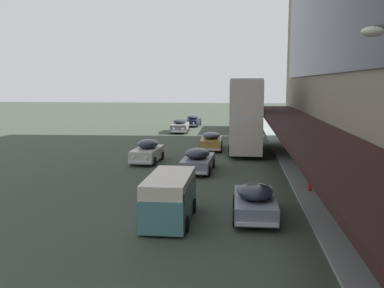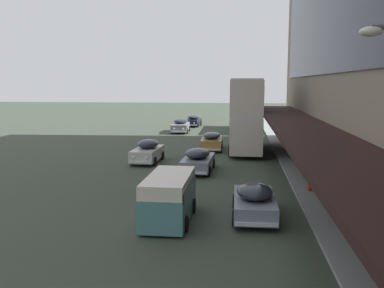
{
  "view_description": "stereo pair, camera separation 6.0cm",
  "coord_description": "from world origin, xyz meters",
  "px_view_note": "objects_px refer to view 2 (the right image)",
  "views": [
    {
      "loc": [
        3.04,
        -6.97,
        5.75
      ],
      "look_at": [
        0.28,
        17.94,
        2.19
      ],
      "focal_mm": 40.0,
      "sensor_mm": 36.0,
      "label": 1
    },
    {
      "loc": [
        3.1,
        -6.97,
        5.75
      ],
      "look_at": [
        0.28,
        17.94,
        2.19
      ],
      "focal_mm": 40.0,
      "sensor_mm": 36.0,
      "label": 2
    }
  ],
  "objects_px": {
    "transit_bus_kerbside_rear": "(247,113)",
    "sedan_lead_mid": "(148,151)",
    "transit_bus_kerbside_front": "(248,115)",
    "sedan_oncoming_front": "(212,141)",
    "sedan_lead_near": "(193,121)",
    "sedan_second_near": "(181,126)",
    "sedan_far_back": "(254,201)",
    "fire_hydrant": "(310,184)",
    "sedan_trailing_near": "(198,160)",
    "vw_van": "(170,195)"
  },
  "relations": [
    {
      "from": "transit_bus_kerbside_rear",
      "to": "sedan_lead_mid",
      "type": "height_order",
      "value": "transit_bus_kerbside_rear"
    },
    {
      "from": "transit_bus_kerbside_front",
      "to": "transit_bus_kerbside_rear",
      "type": "relative_size",
      "value": 1.1
    },
    {
      "from": "sedan_oncoming_front",
      "to": "sedan_lead_near",
      "type": "height_order",
      "value": "sedan_oncoming_front"
    },
    {
      "from": "sedan_second_near",
      "to": "sedan_far_back",
      "type": "height_order",
      "value": "sedan_second_near"
    },
    {
      "from": "transit_bus_kerbside_rear",
      "to": "sedan_far_back",
      "type": "distance_m",
      "value": 18.42
    },
    {
      "from": "fire_hydrant",
      "to": "sedan_lead_near",
      "type": "bearing_deg",
      "value": 106.02
    },
    {
      "from": "transit_bus_kerbside_front",
      "to": "sedan_second_near",
      "type": "distance_m",
      "value": 8.47
    },
    {
      "from": "transit_bus_kerbside_front",
      "to": "sedan_trailing_near",
      "type": "height_order",
      "value": "transit_bus_kerbside_front"
    },
    {
      "from": "transit_bus_kerbside_rear",
      "to": "sedan_second_near",
      "type": "bearing_deg",
      "value": 119.12
    },
    {
      "from": "sedan_lead_near",
      "to": "sedan_trailing_near",
      "type": "xyz_separation_m",
      "value": [
        3.61,
        -29.88,
        0.02
      ]
    },
    {
      "from": "sedan_trailing_near",
      "to": "vw_van",
      "type": "height_order",
      "value": "vw_van"
    },
    {
      "from": "transit_bus_kerbside_front",
      "to": "transit_bus_kerbside_rear",
      "type": "distance_m",
      "value": 16.45
    },
    {
      "from": "sedan_trailing_near",
      "to": "vw_van",
      "type": "relative_size",
      "value": 1.02
    },
    {
      "from": "transit_bus_kerbside_front",
      "to": "vw_van",
      "type": "bearing_deg",
      "value": -96.13
    },
    {
      "from": "transit_bus_kerbside_front",
      "to": "fire_hydrant",
      "type": "xyz_separation_m",
      "value": [
        2.8,
        -30.23,
        -1.45
      ]
    },
    {
      "from": "transit_bus_kerbside_rear",
      "to": "fire_hydrant",
      "type": "xyz_separation_m",
      "value": [
        3.14,
        -13.83,
        -2.8
      ]
    },
    {
      "from": "sedan_oncoming_front",
      "to": "vw_van",
      "type": "relative_size",
      "value": 1.02
    },
    {
      "from": "transit_bus_kerbside_rear",
      "to": "sedan_trailing_near",
      "type": "bearing_deg",
      "value": -110.32
    },
    {
      "from": "transit_bus_kerbside_front",
      "to": "sedan_second_near",
      "type": "bearing_deg",
      "value": -160.4
    },
    {
      "from": "fire_hydrant",
      "to": "sedan_second_near",
      "type": "bearing_deg",
      "value": 111.33
    },
    {
      "from": "transit_bus_kerbside_rear",
      "to": "sedan_oncoming_front",
      "type": "height_order",
      "value": "transit_bus_kerbside_rear"
    },
    {
      "from": "sedan_far_back",
      "to": "fire_hydrant",
      "type": "relative_size",
      "value": 6.17
    },
    {
      "from": "transit_bus_kerbside_rear",
      "to": "fire_hydrant",
      "type": "distance_m",
      "value": 14.46
    },
    {
      "from": "sedan_far_back",
      "to": "fire_hydrant",
      "type": "height_order",
      "value": "sedan_far_back"
    },
    {
      "from": "vw_van",
      "to": "sedan_second_near",
      "type": "bearing_deg",
      "value": 97.19
    },
    {
      "from": "transit_bus_kerbside_front",
      "to": "sedan_oncoming_front",
      "type": "height_order",
      "value": "transit_bus_kerbside_front"
    },
    {
      "from": "sedan_oncoming_front",
      "to": "sedan_second_near",
      "type": "height_order",
      "value": "sedan_second_near"
    },
    {
      "from": "sedan_lead_mid",
      "to": "sedan_far_back",
      "type": "xyz_separation_m",
      "value": [
        7.38,
        -12.34,
        -0.07
      ]
    },
    {
      "from": "sedan_trailing_near",
      "to": "sedan_far_back",
      "type": "height_order",
      "value": "sedan_trailing_near"
    },
    {
      "from": "transit_bus_kerbside_front",
      "to": "sedan_far_back",
      "type": "height_order",
      "value": "transit_bus_kerbside_front"
    },
    {
      "from": "sedan_lead_mid",
      "to": "sedan_second_near",
      "type": "height_order",
      "value": "sedan_lead_mid"
    },
    {
      "from": "sedan_far_back",
      "to": "transit_bus_kerbside_front",
      "type": "bearing_deg",
      "value": 89.62
    },
    {
      "from": "sedan_lead_mid",
      "to": "vw_van",
      "type": "bearing_deg",
      "value": -73.77
    },
    {
      "from": "sedan_lead_mid",
      "to": "sedan_trailing_near",
      "type": "height_order",
      "value": "sedan_lead_mid"
    },
    {
      "from": "sedan_second_near",
      "to": "vw_van",
      "type": "relative_size",
      "value": 1.11
    },
    {
      "from": "vw_van",
      "to": "transit_bus_kerbside_front",
      "type": "bearing_deg",
      "value": 83.87
    },
    {
      "from": "sedan_second_near",
      "to": "sedan_far_back",
      "type": "bearing_deg",
      "value": -76.43
    },
    {
      "from": "vw_van",
      "to": "fire_hydrant",
      "type": "bearing_deg",
      "value": 37.99
    },
    {
      "from": "sedan_lead_mid",
      "to": "sedan_far_back",
      "type": "relative_size",
      "value": 0.99
    },
    {
      "from": "sedan_second_near",
      "to": "sedan_oncoming_front",
      "type": "bearing_deg",
      "value": -70.66
    },
    {
      "from": "sedan_second_near",
      "to": "vw_van",
      "type": "height_order",
      "value": "vw_van"
    },
    {
      "from": "vw_van",
      "to": "sedan_lead_near",
      "type": "bearing_deg",
      "value": 94.88
    },
    {
      "from": "sedan_trailing_near",
      "to": "vw_van",
      "type": "distance_m",
      "value": 10.17
    },
    {
      "from": "transit_bus_kerbside_front",
      "to": "sedan_far_back",
      "type": "distance_m",
      "value": 34.65
    },
    {
      "from": "transit_bus_kerbside_rear",
      "to": "vw_van",
      "type": "distance_m",
      "value": 19.42
    },
    {
      "from": "sedan_lead_near",
      "to": "vw_van",
      "type": "relative_size",
      "value": 1.05
    },
    {
      "from": "sedan_oncoming_front",
      "to": "sedan_trailing_near",
      "type": "xyz_separation_m",
      "value": [
        -0.28,
        -9.35,
        -0.01
      ]
    },
    {
      "from": "sedan_second_near",
      "to": "sedan_far_back",
      "type": "xyz_separation_m",
      "value": [
        7.68,
        -31.81,
        -0.06
      ]
    },
    {
      "from": "sedan_lead_mid",
      "to": "transit_bus_kerbside_front",
      "type": "bearing_deg",
      "value": 71.15
    },
    {
      "from": "sedan_trailing_near",
      "to": "sedan_far_back",
      "type": "relative_size",
      "value": 1.07
    }
  ]
}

